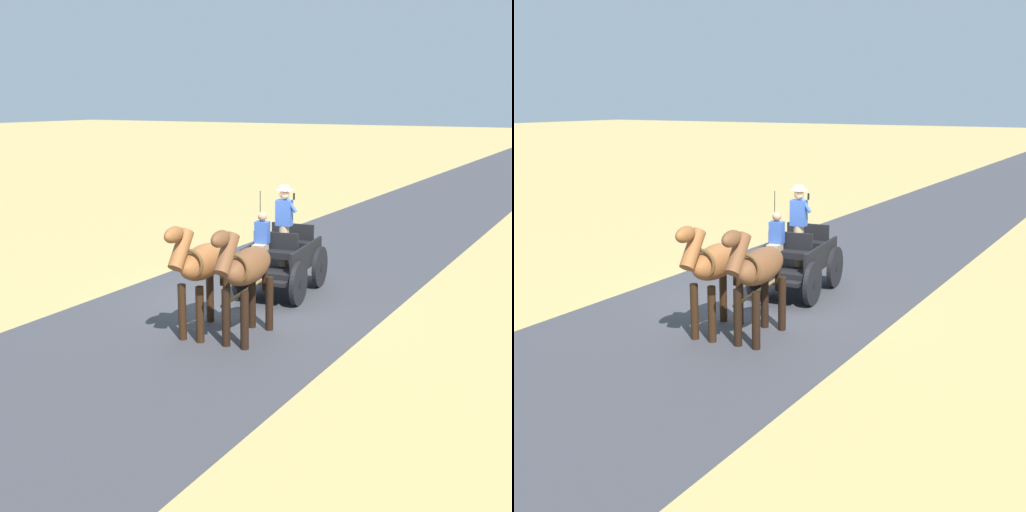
# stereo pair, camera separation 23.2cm
# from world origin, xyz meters

# --- Properties ---
(ground_plane) EXTENTS (200.00, 200.00, 0.00)m
(ground_plane) POSITION_xyz_m (0.00, 0.00, 0.00)
(ground_plane) COLOR tan
(road_surface) EXTENTS (6.02, 160.00, 0.01)m
(road_surface) POSITION_xyz_m (0.00, 0.00, 0.00)
(road_surface) COLOR #38383D
(road_surface) RESTS_ON ground
(horse_drawn_carriage) EXTENTS (1.71, 4.51, 2.50)m
(horse_drawn_carriage) POSITION_xyz_m (-0.36, -0.78, 0.82)
(horse_drawn_carriage) COLOR black
(horse_drawn_carriage) RESTS_ON ground
(horse_near_side) EXTENTS (0.70, 2.14, 2.21)m
(horse_near_side) POSITION_xyz_m (-1.18, 2.17, 1.32)
(horse_near_side) COLOR brown
(horse_near_side) RESTS_ON ground
(horse_off_side) EXTENTS (0.73, 2.14, 2.21)m
(horse_off_side) POSITION_xyz_m (-0.30, 2.29, 1.32)
(horse_off_side) COLOR brown
(horse_off_side) RESTS_ON ground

